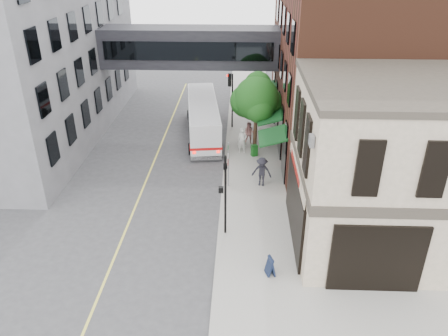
# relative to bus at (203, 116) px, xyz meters

# --- Properties ---
(ground) EXTENTS (120.00, 120.00, 0.00)m
(ground) POSITION_rel_bus_xyz_m (1.90, -15.65, -1.55)
(ground) COLOR #38383A
(ground) RESTS_ON ground
(sidewalk_main) EXTENTS (4.00, 60.00, 0.15)m
(sidewalk_main) POSITION_rel_bus_xyz_m (3.90, -1.65, -1.47)
(sidewalk_main) COLOR gray
(sidewalk_main) RESTS_ON ground
(corner_building) EXTENTS (10.19, 8.12, 8.45)m
(corner_building) POSITION_rel_bus_xyz_m (10.87, -13.65, 2.67)
(corner_building) COLOR tan
(corner_building) RESTS_ON ground
(brick_building) EXTENTS (13.76, 18.00, 14.00)m
(brick_building) POSITION_rel_bus_xyz_m (11.88, -0.65, 5.44)
(brick_building) COLOR #482416
(brick_building) RESTS_ON ground
(opposite_building) EXTENTS (14.00, 24.00, 14.00)m
(opposite_building) POSITION_rel_bus_xyz_m (-15.10, 0.35, 5.45)
(opposite_building) COLOR slate
(opposite_building) RESTS_ON ground
(skyway_bridge) EXTENTS (14.00, 3.18, 3.00)m
(skyway_bridge) POSITION_rel_bus_xyz_m (-1.10, 2.35, 4.95)
(skyway_bridge) COLOR black
(skyway_bridge) RESTS_ON ground
(traffic_signal_near) EXTENTS (0.44, 0.22, 4.60)m
(traffic_signal_near) POSITION_rel_bus_xyz_m (2.27, -13.65, 1.44)
(traffic_signal_near) COLOR black
(traffic_signal_near) RESTS_ON sidewalk_main
(traffic_signal_far) EXTENTS (0.53, 0.28, 4.50)m
(traffic_signal_far) POSITION_rel_bus_xyz_m (2.16, 1.35, 1.79)
(traffic_signal_far) COLOR black
(traffic_signal_far) RESTS_ON sidewalk_main
(street_sign_pole) EXTENTS (0.08, 0.75, 3.00)m
(street_sign_pole) POSITION_rel_bus_xyz_m (2.29, -8.65, 0.39)
(street_sign_pole) COLOR gray
(street_sign_pole) RESTS_ON sidewalk_main
(street_tree) EXTENTS (3.80, 3.20, 5.60)m
(street_tree) POSITION_rel_bus_xyz_m (4.09, -2.43, 2.37)
(street_tree) COLOR #382619
(street_tree) RESTS_ON sidewalk_main
(lane_marking) EXTENTS (0.12, 40.00, 0.01)m
(lane_marking) POSITION_rel_bus_xyz_m (-3.10, -5.65, -1.54)
(lane_marking) COLOR #D8CC4C
(lane_marking) RESTS_ON ground
(bus) EXTENTS (3.53, 10.45, 2.76)m
(bus) POSITION_rel_bus_xyz_m (0.00, 0.00, 0.00)
(bus) COLOR silver
(bus) RESTS_ON ground
(pedestrian_a) EXTENTS (0.69, 0.46, 1.89)m
(pedestrian_a) POSITION_rel_bus_xyz_m (3.15, -3.61, -0.45)
(pedestrian_a) COLOR silver
(pedestrian_a) RESTS_ON sidewalk_main
(pedestrian_b) EXTENTS (0.95, 0.82, 1.70)m
(pedestrian_b) POSITION_rel_bus_xyz_m (3.67, -1.97, -0.54)
(pedestrian_b) COLOR tan
(pedestrian_b) RESTS_ON sidewalk_main
(pedestrian_c) EXTENTS (1.35, 0.93, 1.92)m
(pedestrian_c) POSITION_rel_bus_xyz_m (4.38, -8.45, -0.44)
(pedestrian_c) COLOR black
(pedestrian_c) RESTS_ON sidewalk_main
(newspaper_box) EXTENTS (0.52, 0.50, 0.82)m
(newspaper_box) POSITION_rel_bus_xyz_m (4.02, -4.14, -0.99)
(newspaper_box) COLOR #125016
(newspaper_box) RESTS_ON sidewalk_main
(sandwich_board) EXTENTS (0.48, 0.60, 0.93)m
(sandwich_board) POSITION_rel_bus_xyz_m (4.49, -16.85, -0.93)
(sandwich_board) COLOR #111A33
(sandwich_board) RESTS_ON sidewalk_main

